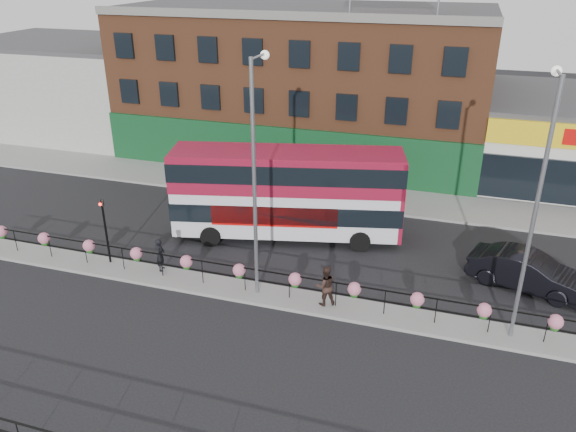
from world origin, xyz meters
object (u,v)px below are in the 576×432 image
(pedestrian_a, at_px, (160,255))
(pedestrian_b, at_px, (325,286))
(double_decker_bus, at_px, (288,186))
(lamp_column_west, at_px, (256,161))
(lamp_column_east, at_px, (538,191))
(car, at_px, (528,271))

(pedestrian_a, relative_size, pedestrian_b, 0.90)
(pedestrian_b, bearing_deg, double_decker_bus, -87.81)
(pedestrian_a, distance_m, lamp_column_west, 7.03)
(pedestrian_a, relative_size, lamp_column_west, 0.16)
(double_decker_bus, distance_m, lamp_column_west, 6.32)
(lamp_column_east, bearing_deg, pedestrian_a, 179.24)
(lamp_column_west, bearing_deg, double_decker_bus, 94.44)
(lamp_column_west, distance_m, lamp_column_east, 10.27)
(lamp_column_west, xyz_separation_m, lamp_column_east, (10.27, 0.02, -0.03))
(double_decker_bus, bearing_deg, lamp_column_west, -85.56)
(pedestrian_b, bearing_deg, lamp_column_east, 153.61)
(pedestrian_b, bearing_deg, lamp_column_west, -33.75)
(car, bearing_deg, lamp_column_west, 126.77)
(double_decker_bus, height_order, car, double_decker_bus)
(car, distance_m, lamp_column_east, 6.47)
(car, height_order, pedestrian_a, pedestrian_a)
(double_decker_bus, relative_size, lamp_column_west, 1.19)
(car, xyz_separation_m, lamp_column_east, (-0.80, -3.82, 5.16))
(pedestrian_b, height_order, lamp_column_west, lamp_column_west)
(lamp_column_east, bearing_deg, lamp_column_west, -179.91)
(double_decker_bus, xyz_separation_m, lamp_column_west, (0.42, -5.46, 3.16))
(car, relative_size, pedestrian_a, 3.36)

